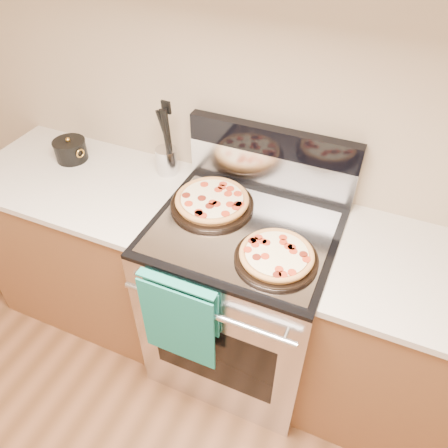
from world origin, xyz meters
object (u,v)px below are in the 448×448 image
at_px(pepperoni_pizza_front, 276,256).
at_px(utensil_crock, 167,161).
at_px(pepperoni_pizza_back, 212,201).
at_px(saucepan, 71,151).
at_px(range_body, 241,300).

xyz_separation_m(pepperoni_pizza_front, utensil_crock, (-0.67, 0.37, 0.03)).
bearing_deg(pepperoni_pizza_front, utensil_crock, 151.24).
bearing_deg(pepperoni_pizza_back, saucepan, 174.47).
xyz_separation_m(pepperoni_pizza_back, saucepan, (-0.81, 0.08, 0.01)).
distance_m(pepperoni_pizza_front, saucepan, 1.20).
bearing_deg(pepperoni_pizza_front, saucepan, 166.61).
relative_size(pepperoni_pizza_front, saucepan, 2.03).
xyz_separation_m(range_body, utensil_crock, (-0.49, 0.24, 0.52)).
bearing_deg(range_body, utensil_crock, 154.09).
bearing_deg(utensil_crock, pepperoni_pizza_front, -28.76).
distance_m(pepperoni_pizza_front, utensil_crock, 0.77).
bearing_deg(saucepan, utensil_crock, 10.42).
relative_size(range_body, utensil_crock, 7.04).
xyz_separation_m(utensil_crock, saucepan, (-0.50, -0.09, -0.02)).
bearing_deg(range_body, pepperoni_pizza_back, 158.60).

